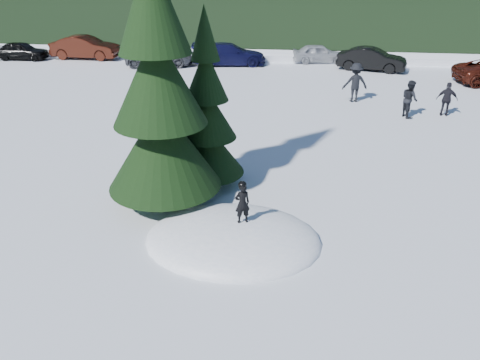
# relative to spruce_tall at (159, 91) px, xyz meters

# --- Properties ---
(ground) EXTENTS (200.00, 200.00, 0.00)m
(ground) POSITION_rel_spruce_tall_xyz_m (2.20, -1.80, -3.32)
(ground) COLOR white
(ground) RESTS_ON ground
(snow_mound) EXTENTS (4.48, 3.52, 0.96)m
(snow_mound) POSITION_rel_spruce_tall_xyz_m (2.20, -1.80, -3.32)
(snow_mound) COLOR white
(snow_mound) RESTS_ON ground
(spruce_tall) EXTENTS (3.20, 3.20, 8.60)m
(spruce_tall) POSITION_rel_spruce_tall_xyz_m (0.00, 0.00, 0.00)
(spruce_tall) COLOR black
(spruce_tall) RESTS_ON ground
(spruce_short) EXTENTS (2.20, 2.20, 5.37)m
(spruce_short) POSITION_rel_spruce_tall_xyz_m (1.00, 1.40, -1.22)
(spruce_short) COLOR black
(spruce_short) RESTS_ON ground
(child_skier) EXTENTS (0.46, 0.39, 1.06)m
(child_skier) POSITION_rel_spruce_tall_xyz_m (2.42, -1.67, -2.31)
(child_skier) COLOR black
(child_skier) RESTS_ON snow_mound
(adult_0) EXTENTS (0.83, 0.94, 1.64)m
(adult_0) POSITION_rel_spruce_tall_xyz_m (8.58, 9.16, -2.50)
(adult_0) COLOR black
(adult_0) RESTS_ON ground
(adult_1) EXTENTS (0.95, 0.56, 1.51)m
(adult_1) POSITION_rel_spruce_tall_xyz_m (10.28, 9.53, -2.56)
(adult_1) COLOR black
(adult_1) RESTS_ON ground
(adult_2) EXTENTS (1.31, 0.88, 1.88)m
(adult_2) POSITION_rel_spruce_tall_xyz_m (6.43, 11.35, -2.38)
(adult_2) COLOR black
(adult_2) RESTS_ON ground
(car_0) EXTENTS (3.61, 1.53, 1.22)m
(car_0) POSITION_rel_spruce_tall_xyz_m (-15.37, 19.09, -2.71)
(car_0) COLOR black
(car_0) RESTS_ON ground
(car_1) EXTENTS (4.72, 1.74, 1.55)m
(car_1) POSITION_rel_spruce_tall_xyz_m (-11.09, 19.94, -2.55)
(car_1) COLOR black
(car_1) RESTS_ON ground
(car_2) EXTENTS (4.72, 2.83, 1.23)m
(car_2) POSITION_rel_spruce_tall_xyz_m (-5.36, 18.29, -2.71)
(car_2) COLOR #484A4F
(car_2) RESTS_ON ground
(car_3) EXTENTS (5.05, 2.65, 1.40)m
(car_3) POSITION_rel_spruce_tall_xyz_m (-0.90, 19.11, -2.62)
(car_3) COLOR #0E0F34
(car_3) RESTS_ON ground
(car_4) EXTENTS (3.72, 1.86, 1.22)m
(car_4) POSITION_rel_spruce_tall_xyz_m (4.99, 20.55, -2.71)
(car_4) COLOR #A0A3A8
(car_4) RESTS_ON ground
(car_5) EXTENTS (4.43, 2.54, 1.38)m
(car_5) POSITION_rel_spruce_tall_xyz_m (8.17, 18.59, -2.63)
(car_5) COLOR black
(car_5) RESTS_ON ground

